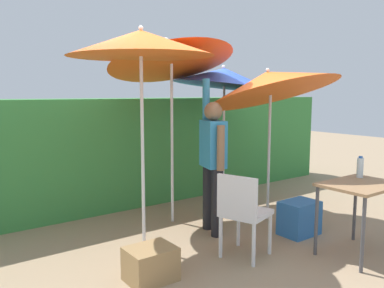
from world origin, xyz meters
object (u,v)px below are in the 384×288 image
(person_vendor, at_px, (213,157))
(umbrella_orange, at_px, (269,83))
(folding_table, at_px, (360,192))
(umbrella_rainbow, at_px, (224,77))
(cooler_box, at_px, (299,218))
(chair_plastic, at_px, (243,210))
(crate_cardboard, at_px, (151,264))
(umbrella_navy, at_px, (169,53))
(bottle_water, at_px, (360,167))
(umbrella_yellow, at_px, (141,44))

(person_vendor, bearing_deg, umbrella_orange, -2.68)
(person_vendor, distance_m, folding_table, 1.67)
(umbrella_rainbow, distance_m, cooler_box, 2.24)
(umbrella_rainbow, relative_size, chair_plastic, 2.43)
(umbrella_rainbow, height_order, cooler_box, umbrella_rainbow)
(umbrella_orange, xyz_separation_m, crate_cardboard, (-2.15, -0.59, -1.67))
(umbrella_navy, distance_m, person_vendor, 1.44)
(bottle_water, bearing_deg, umbrella_rainbow, 96.96)
(umbrella_yellow, bearing_deg, chair_plastic, -50.37)
(cooler_box, distance_m, crate_cardboard, 2.05)
(umbrella_orange, distance_m, cooler_box, 1.75)
(crate_cardboard, bearing_deg, umbrella_yellow, 65.15)
(umbrella_orange, relative_size, bottle_water, 9.45)
(umbrella_yellow, relative_size, crate_cardboard, 5.53)
(umbrella_rainbow, xyz_separation_m, folding_table, (0.00, -2.19, -1.25))
(umbrella_orange, distance_m, umbrella_yellow, 1.86)
(umbrella_orange, relative_size, crate_cardboard, 5.23)
(umbrella_yellow, bearing_deg, folding_table, -40.77)
(cooler_box, height_order, folding_table, folding_table)
(folding_table, relative_size, bottle_water, 3.33)
(person_vendor, bearing_deg, umbrella_navy, 108.76)
(chair_plastic, xyz_separation_m, crate_cardboard, (-1.02, 0.14, -0.36))
(bottle_water, bearing_deg, umbrella_navy, 123.86)
(umbrella_orange, xyz_separation_m, folding_table, (-0.09, -1.39, -1.15))
(crate_cardboard, relative_size, bottle_water, 1.81)
(umbrella_yellow, distance_m, crate_cardboard, 2.20)
(umbrella_rainbow, bearing_deg, cooler_box, -90.49)
(umbrella_orange, distance_m, bottle_water, 1.56)
(folding_table, bearing_deg, person_vendor, 119.66)
(umbrella_rainbow, xyz_separation_m, chair_plastic, (-1.04, -1.52, -1.42))
(umbrella_navy, bearing_deg, folding_table, -63.47)
(folding_table, bearing_deg, umbrella_rainbow, 90.01)
(person_vendor, bearing_deg, chair_plastic, -106.58)
(umbrella_navy, bearing_deg, chair_plastic, -90.63)
(chair_plastic, height_order, cooler_box, chair_plastic)
(umbrella_rainbow, distance_m, chair_plastic, 2.33)
(person_vendor, distance_m, chair_plastic, 0.91)
(umbrella_rainbow, xyz_separation_m, umbrella_orange, (0.09, -0.80, -0.10))
(umbrella_rainbow, xyz_separation_m, cooler_box, (-0.01, -1.43, -1.72))
(person_vendor, relative_size, bottle_water, 7.83)
(umbrella_rainbow, relative_size, crate_cardboard, 4.99)
(umbrella_rainbow, height_order, bottle_water, umbrella_rainbow)
(umbrella_navy, bearing_deg, umbrella_rainbow, 7.09)
(bottle_water, bearing_deg, cooler_box, 113.62)
(umbrella_rainbow, height_order, crate_cardboard, umbrella_rainbow)
(folding_table, bearing_deg, umbrella_yellow, 139.23)
(umbrella_orange, height_order, umbrella_yellow, umbrella_yellow)
(umbrella_rainbow, bearing_deg, person_vendor, -137.10)
(chair_plastic, relative_size, crate_cardboard, 2.05)
(umbrella_yellow, xyz_separation_m, crate_cardboard, (-0.32, -0.70, -2.06))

